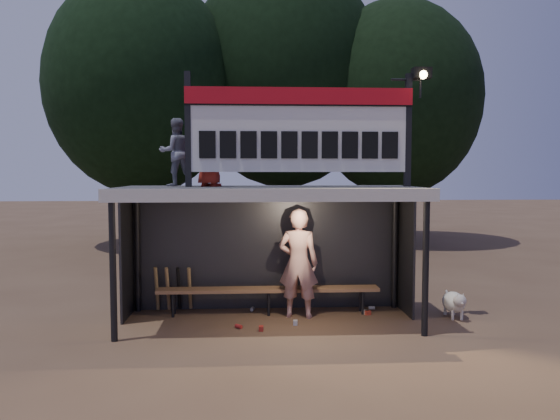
{
  "coord_description": "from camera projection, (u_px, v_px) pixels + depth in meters",
  "views": [
    {
      "loc": [
        -0.35,
        -9.16,
        2.57
      ],
      "look_at": [
        0.2,
        0.4,
        1.9
      ],
      "focal_mm": 35.0,
      "sensor_mm": 36.0,
      "label": 1
    }
  ],
  "objects": [
    {
      "name": "tree_mid",
      "position": [
        284.0,
        76.0,
        20.41
      ],
      "size": [
        7.22,
        7.22,
        10.36
      ],
      "color": "black",
      "rests_on": "ground"
    },
    {
      "name": "ground",
      "position": [
        270.0,
        322.0,
        9.32
      ],
      "size": [
        80.0,
        80.0,
        0.0
      ],
      "primitive_type": "plane",
      "color": "brown",
      "rests_on": "ground"
    },
    {
      "name": "bats",
      "position": [
        173.0,
        289.0,
        10.01
      ],
      "size": [
        0.67,
        0.35,
        0.84
      ],
      "color": "olive",
      "rests_on": "ground"
    },
    {
      "name": "litter",
      "position": [
        310.0,
        317.0,
        9.55
      ],
      "size": [
        2.58,
        1.41,
        0.08
      ],
      "color": "#B0281E",
      "rests_on": "ground"
    },
    {
      "name": "child_a",
      "position": [
        176.0,
        152.0,
        9.46
      ],
      "size": [
        0.7,
        0.63,
        1.18
      ],
      "primitive_type": "imported",
      "rotation": [
        0.0,
        0.0,
        3.53
      ],
      "color": "slate",
      "rests_on": "dugout_shelter"
    },
    {
      "name": "dugout_shelter",
      "position": [
        269.0,
        214.0,
        9.44
      ],
      "size": [
        5.1,
        2.08,
        2.32
      ],
      "color": "#38383A",
      "rests_on": "ground"
    },
    {
      "name": "bench",
      "position": [
        268.0,
        290.0,
        9.84
      ],
      "size": [
        4.0,
        0.35,
        0.48
      ],
      "color": "#976C47",
      "rests_on": "ground"
    },
    {
      "name": "tree_right",
      "position": [
        396.0,
        99.0,
        19.71
      ],
      "size": [
        6.08,
        6.08,
        8.72
      ],
      "color": "black",
      "rests_on": "ground"
    },
    {
      "name": "scoreboard_assembly",
      "position": [
        303.0,
        127.0,
        9.12
      ],
      "size": [
        4.1,
        0.27,
        1.99
      ],
      "color": "black",
      "rests_on": "dugout_shelter"
    },
    {
      "name": "dog",
      "position": [
        454.0,
        302.0,
        9.6
      ],
      "size": [
        0.36,
        0.81,
        0.49
      ],
      "color": "silver",
      "rests_on": "ground"
    },
    {
      "name": "tree_left",
      "position": [
        142.0,
        86.0,
        18.67
      ],
      "size": [
        6.46,
        6.46,
        9.27
      ],
      "color": "#302215",
      "rests_on": "ground"
    },
    {
      "name": "child_b",
      "position": [
        210.0,
        154.0,
        9.29
      ],
      "size": [
        0.65,
        0.6,
        1.11
      ],
      "primitive_type": "imported",
      "rotation": [
        0.0,
        0.0,
        2.53
      ],
      "color": "maroon",
      "rests_on": "dugout_shelter"
    },
    {
      "name": "player",
      "position": [
        298.0,
        263.0,
        9.6
      ],
      "size": [
        0.79,
        0.61,
        1.93
      ],
      "primitive_type": "imported",
      "rotation": [
        0.0,
        0.0,
        2.92
      ],
      "color": "white",
      "rests_on": "ground"
    }
  ]
}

